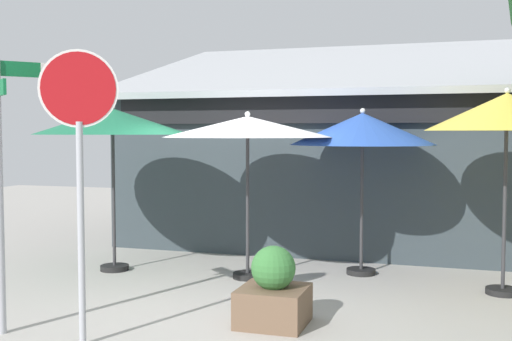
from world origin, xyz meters
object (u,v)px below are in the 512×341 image
(patio_umbrella_ivory_center, at_px, (248,128))
(stop_sign, at_px, (79,140))
(patio_umbrella_forest_green_left, at_px, (113,123))
(patio_umbrella_mustard_far_right, at_px, (507,113))
(patio_umbrella_royal_blue_right, at_px, (362,130))
(sidewalk_planter, at_px, (273,293))

(patio_umbrella_ivory_center, bearing_deg, stop_sign, -101.80)
(patio_umbrella_forest_green_left, height_order, patio_umbrella_mustard_far_right, patio_umbrella_mustard_far_right)
(patio_umbrella_forest_green_left, bearing_deg, stop_sign, -64.93)
(stop_sign, bearing_deg, patio_umbrella_royal_blue_right, 61.01)
(stop_sign, height_order, patio_umbrella_royal_blue_right, stop_sign)
(sidewalk_planter, bearing_deg, patio_umbrella_royal_blue_right, 78.45)
(patio_umbrella_forest_green_left, distance_m, patio_umbrella_royal_blue_right, 3.82)
(patio_umbrella_forest_green_left, height_order, patio_umbrella_ivory_center, patio_umbrella_forest_green_left)
(stop_sign, xyz_separation_m, patio_umbrella_forest_green_left, (-1.47, 3.14, 0.23))
(patio_umbrella_ivory_center, distance_m, patio_umbrella_mustard_far_right, 3.54)
(stop_sign, bearing_deg, patio_umbrella_forest_green_left, 115.07)
(stop_sign, distance_m, patio_umbrella_royal_blue_right, 4.62)
(sidewalk_planter, bearing_deg, patio_umbrella_ivory_center, 115.67)
(patio_umbrella_royal_blue_right, bearing_deg, patio_umbrella_mustard_far_right, -17.65)
(patio_umbrella_royal_blue_right, bearing_deg, sidewalk_planter, -101.55)
(stop_sign, distance_m, patio_umbrella_forest_green_left, 3.48)
(patio_umbrella_ivory_center, bearing_deg, patio_umbrella_mustard_far_right, 2.46)
(patio_umbrella_ivory_center, height_order, patio_umbrella_mustard_far_right, patio_umbrella_mustard_far_right)
(stop_sign, bearing_deg, sidewalk_planter, 36.32)
(patio_umbrella_royal_blue_right, bearing_deg, patio_umbrella_ivory_center, -153.47)
(sidewalk_planter, bearing_deg, stop_sign, -143.68)
(stop_sign, relative_size, patio_umbrella_mustard_far_right, 1.09)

